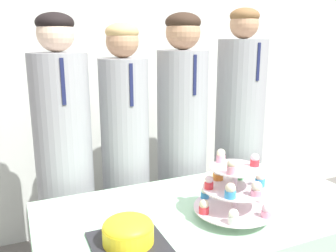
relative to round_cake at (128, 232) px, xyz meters
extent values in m
cube|color=silver|center=(0.42, 1.47, 0.59)|extent=(9.00, 0.06, 2.70)
cube|color=#232328|center=(0.00, 0.00, -0.05)|extent=(0.26, 0.26, 0.01)
cylinder|color=yellow|center=(0.00, 0.00, -0.01)|extent=(0.19, 0.19, 0.06)
ellipsoid|color=yellow|center=(0.00, 0.00, 0.02)|extent=(0.18, 0.18, 0.06)
cylinder|color=silver|center=(0.47, 0.02, 0.06)|extent=(0.02, 0.02, 0.22)
cylinder|color=silver|center=(0.47, 0.02, -0.01)|extent=(0.34, 0.34, 0.01)
cylinder|color=silver|center=(0.47, 0.02, 0.08)|extent=(0.27, 0.27, 0.01)
cylinder|color=silver|center=(0.47, 0.02, 0.17)|extent=(0.21, 0.21, 0.01)
cylinder|color=#E5333D|center=(0.33, 0.02, 0.01)|extent=(0.04, 0.04, 0.03)
sphere|color=beige|center=(0.33, 0.02, 0.03)|extent=(0.04, 0.04, 0.04)
cylinder|color=white|center=(0.39, -0.10, 0.01)|extent=(0.04, 0.04, 0.03)
sphere|color=white|center=(0.39, -0.10, 0.04)|extent=(0.04, 0.04, 0.04)
cylinder|color=pink|center=(0.54, -0.10, 0.01)|extent=(0.04, 0.04, 0.03)
sphere|color=silver|center=(0.54, -0.10, 0.03)|extent=(0.04, 0.04, 0.04)
cylinder|color=white|center=(0.61, 0.02, 0.01)|extent=(0.05, 0.05, 0.03)
sphere|color=silver|center=(0.61, 0.02, 0.04)|extent=(0.04, 0.04, 0.04)
cylinder|color=yellow|center=(0.54, 0.14, 0.01)|extent=(0.04, 0.04, 0.03)
sphere|color=#F4E5C6|center=(0.54, 0.14, 0.04)|extent=(0.04, 0.04, 0.04)
cylinder|color=#3893DB|center=(0.40, 0.15, 0.01)|extent=(0.04, 0.04, 0.03)
sphere|color=white|center=(0.40, 0.15, 0.03)|extent=(0.03, 0.03, 0.03)
cylinder|color=#E5333D|center=(0.36, 0.05, 0.10)|extent=(0.04, 0.04, 0.03)
sphere|color=silver|center=(0.36, 0.05, 0.12)|extent=(0.03, 0.03, 0.03)
cylinder|color=#3893DB|center=(0.39, -0.06, 0.10)|extent=(0.04, 0.04, 0.03)
sphere|color=beige|center=(0.39, -0.06, 0.12)|extent=(0.04, 0.04, 0.04)
cylinder|color=pink|center=(0.50, -0.08, 0.09)|extent=(0.04, 0.04, 0.02)
sphere|color=#F4E5C6|center=(0.50, -0.08, 0.12)|extent=(0.04, 0.04, 0.04)
cylinder|color=#3893DB|center=(0.57, -0.01, 0.10)|extent=(0.04, 0.04, 0.03)
sphere|color=#F4E5C6|center=(0.57, -0.01, 0.13)|extent=(0.04, 0.04, 0.04)
cylinder|color=#4CB766|center=(0.54, 0.10, 0.10)|extent=(0.05, 0.05, 0.03)
sphere|color=silver|center=(0.54, 0.10, 0.12)|extent=(0.04, 0.04, 0.04)
cylinder|color=orange|center=(0.45, 0.12, 0.10)|extent=(0.05, 0.05, 0.03)
sphere|color=#F4E5C6|center=(0.45, 0.12, 0.12)|extent=(0.04, 0.04, 0.04)
cylinder|color=pink|center=(0.44, 0.10, 0.19)|extent=(0.04, 0.04, 0.03)
sphere|color=#F4E5C6|center=(0.44, 0.10, 0.21)|extent=(0.04, 0.04, 0.04)
cylinder|color=pink|center=(0.41, -0.03, 0.19)|extent=(0.04, 0.04, 0.03)
sphere|color=beige|center=(0.41, -0.03, 0.21)|extent=(0.03, 0.03, 0.03)
cylinder|color=#E5333D|center=(0.55, 0.00, 0.18)|extent=(0.04, 0.04, 0.03)
sphere|color=silver|center=(0.55, 0.00, 0.21)|extent=(0.03, 0.03, 0.03)
cylinder|color=#939399|center=(-0.11, 0.75, -0.07)|extent=(0.30, 0.30, 1.37)
sphere|color=beige|center=(-0.11, 0.75, 0.71)|extent=(0.18, 0.18, 0.18)
ellipsoid|color=black|center=(-0.11, 0.75, 0.76)|extent=(0.19, 0.19, 0.10)
cube|color=#191E47|center=(-0.11, 0.60, 0.48)|extent=(0.02, 0.01, 0.22)
cylinder|color=#939399|center=(0.23, 0.75, -0.09)|extent=(0.27, 0.27, 1.34)
sphere|color=tan|center=(0.23, 0.75, 0.67)|extent=(0.18, 0.18, 0.18)
ellipsoid|color=tan|center=(0.23, 0.75, 0.72)|extent=(0.18, 0.18, 0.10)
cube|color=#191E47|center=(0.23, 0.62, 0.45)|extent=(0.02, 0.01, 0.22)
cylinder|color=#939399|center=(0.58, 0.75, -0.07)|extent=(0.30, 0.30, 1.38)
sphere|color=tan|center=(0.58, 0.75, 0.72)|extent=(0.20, 0.20, 0.20)
ellipsoid|color=#332319|center=(0.58, 0.75, 0.77)|extent=(0.20, 0.20, 0.11)
cube|color=#191E47|center=(0.58, 0.60, 0.49)|extent=(0.02, 0.01, 0.22)
cylinder|color=#939399|center=(1.00, 0.75, -0.04)|extent=(0.31, 0.31, 1.44)
sphere|color=tan|center=(1.00, 0.75, 0.77)|extent=(0.18, 0.18, 0.18)
ellipsoid|color=brown|center=(1.00, 0.75, 0.82)|extent=(0.18, 0.18, 0.10)
cube|color=#191E47|center=(1.00, 0.60, 0.55)|extent=(0.02, 0.01, 0.22)
camera|label=1|loc=(-0.34, -1.11, 0.67)|focal=38.00mm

